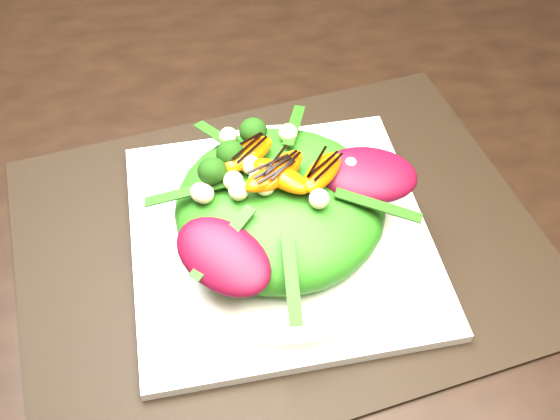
{
  "coord_description": "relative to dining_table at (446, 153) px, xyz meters",
  "views": [
    {
      "loc": [
        -0.26,
        -0.51,
        1.28
      ],
      "look_at": [
        -0.21,
        -0.12,
        0.8
      ],
      "focal_mm": 42.0,
      "sensor_mm": 36.0,
      "label": 1
    }
  ],
  "objects": [
    {
      "name": "placemat",
      "position": [
        -0.21,
        -0.12,
        0.02
      ],
      "size": [
        0.58,
        0.48,
        0.0
      ],
      "primitive_type": "cube",
      "rotation": [
        0.0,
        0.0,
        0.19
      ],
      "color": "black",
      "rests_on": "dining_table"
    },
    {
      "name": "macadamia_nut",
      "position": [
        -0.2,
        -0.15,
        0.12
      ],
      "size": [
        0.02,
        0.02,
        0.02
      ],
      "primitive_type": "sphere",
      "rotation": [
        0.0,
        0.0,
        0.04
      ],
      "color": "#C3B689",
      "rests_on": "lettuce_mound"
    },
    {
      "name": "balsamic_drizzle",
      "position": [
        -0.22,
        -0.09,
        0.12
      ],
      "size": [
        0.04,
        0.01,
        0.0
      ],
      "primitive_type": "cube",
      "rotation": [
        0.0,
        0.0,
        0.12
      ],
      "color": "black",
      "rests_on": "orange_segment"
    },
    {
      "name": "plate_base",
      "position": [
        -0.21,
        -0.12,
        0.03
      ],
      "size": [
        0.31,
        0.31,
        0.01
      ],
      "primitive_type": "cube",
      "rotation": [
        0.0,
        0.0,
        0.06
      ],
      "color": "silver",
      "rests_on": "placemat"
    },
    {
      "name": "radicchio_leaf",
      "position": [
        -0.13,
        -0.12,
        0.11
      ],
      "size": [
        0.1,
        0.07,
        0.02
      ],
      "primitive_type": "ellipsoid",
      "rotation": [
        0.0,
        0.0,
        -0.11
      ],
      "color": "#4A0719",
      "rests_on": "lettuce_mound"
    },
    {
      "name": "orange_segment",
      "position": [
        -0.22,
        -0.09,
        0.12
      ],
      "size": [
        0.06,
        0.03,
        0.02
      ],
      "primitive_type": "ellipsoid",
      "rotation": [
        0.0,
        0.0,
        0.12
      ],
      "color": "#DF4E03",
      "rests_on": "lettuce_mound"
    },
    {
      "name": "broccoli_floret",
      "position": [
        -0.27,
        -0.08,
        0.12
      ],
      "size": [
        0.05,
        0.05,
        0.04
      ],
      "primitive_type": "sphere",
      "rotation": [
        0.0,
        0.0,
        -0.25
      ],
      "color": "black",
      "rests_on": "lettuce_mound"
    },
    {
      "name": "dining_table",
      "position": [
        0.0,
        0.0,
        0.0
      ],
      "size": [
        1.6,
        0.9,
        0.75
      ],
      "primitive_type": "cube",
      "color": "black",
      "rests_on": "floor"
    },
    {
      "name": "salad_bowl",
      "position": [
        -0.21,
        -0.12,
        0.05
      ],
      "size": [
        0.33,
        0.33,
        0.02
      ],
      "primitive_type": "cylinder",
      "rotation": [
        0.0,
        0.0,
        -0.25
      ],
      "color": "white",
      "rests_on": "plate_base"
    },
    {
      "name": "floor",
      "position": [
        0.0,
        0.0,
        -0.73
      ],
      "size": [
        4.0,
        4.0,
        0.01
      ],
      "primitive_type": "cube",
      "color": "brown",
      "rests_on": "ground"
    },
    {
      "name": "lettuce_mound",
      "position": [
        -0.21,
        -0.12,
        0.08
      ],
      "size": [
        0.22,
        0.22,
        0.07
      ],
      "primitive_type": "ellipsoid",
      "rotation": [
        0.0,
        0.0,
        0.09
      ],
      "color": "#2B7315",
      "rests_on": "salad_bowl"
    }
  ]
}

